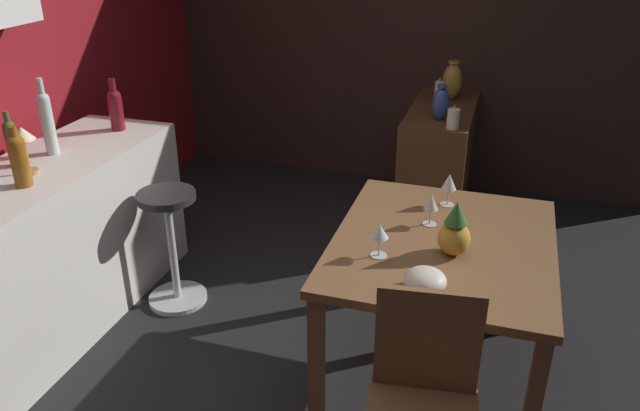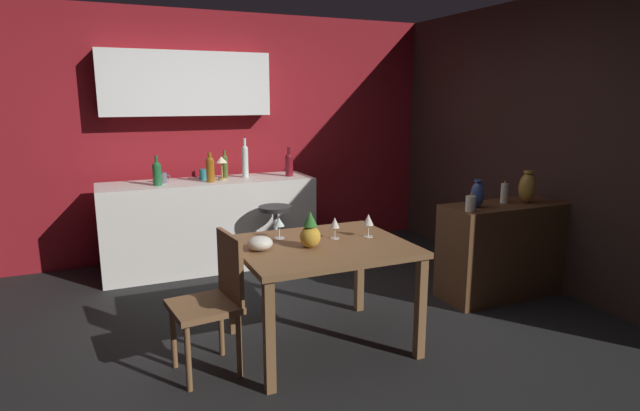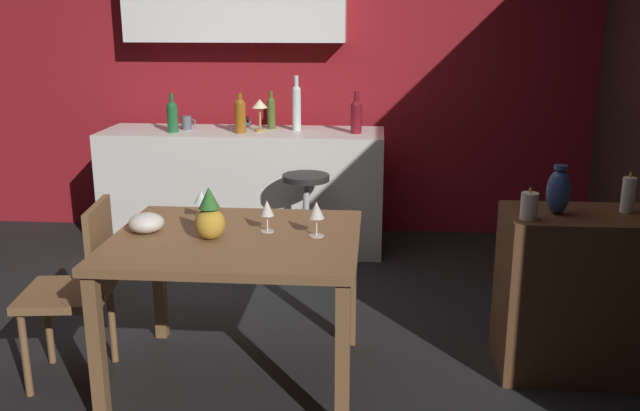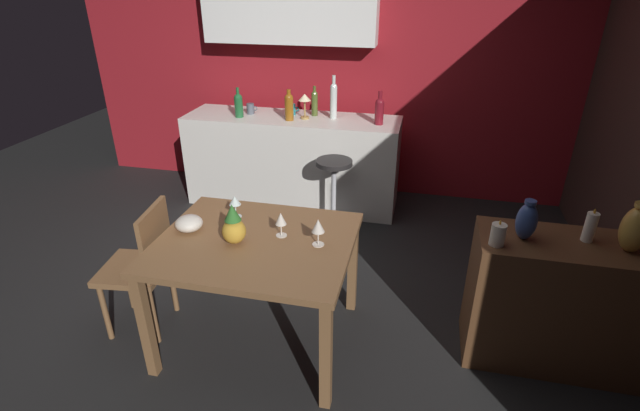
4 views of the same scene
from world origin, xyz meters
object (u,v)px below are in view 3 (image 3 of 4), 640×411
at_px(counter_lamp, 260,107).
at_px(bar_stool, 306,221).
at_px(chair_near_window, 79,285).
at_px(pillar_candle_short, 529,206).
at_px(wine_bottle_green, 172,115).
at_px(pineapple_centerpiece, 210,217).
at_px(wine_glass_left, 267,209).
at_px(cup_teal, 241,122).
at_px(wine_bottle_clear, 297,105).
at_px(pillar_candle_tall, 628,195).
at_px(sideboard_cabinet, 615,295).
at_px(cup_slate, 187,123).
at_px(wine_bottle_olive, 271,111).
at_px(wine_glass_right, 316,211).
at_px(fruit_bowl, 146,223).
at_px(vase_ceramic_blue, 558,191).
at_px(dining_table, 236,254).
at_px(wine_glass_center, 201,198).
at_px(wine_bottle_amber, 240,114).
at_px(wine_bottle_ruby, 356,115).

bearing_deg(counter_lamp, bar_stool, -52.09).
relative_size(chair_near_window, pillar_candle_short, 5.88).
bearing_deg(wine_bottle_green, pineapple_centerpiece, -69.37).
relative_size(wine_glass_left, wine_bottle_green, 0.54).
xyz_separation_m(cup_teal, pillar_candle_short, (1.73, -2.00, -0.07)).
xyz_separation_m(wine_bottle_clear, pillar_candle_tall, (1.79, -1.80, -0.18)).
relative_size(pineapple_centerpiece, wine_bottle_green, 0.86).
relative_size(sideboard_cabinet, wine_glass_left, 7.17).
xyz_separation_m(cup_slate, cup_teal, (0.40, 0.06, 0.00)).
bearing_deg(wine_bottle_olive, wine_glass_right, -76.02).
bearing_deg(wine_glass_left, fruit_bowl, -173.85).
xyz_separation_m(bar_stool, vase_ceramic_blue, (1.33, -1.28, 0.56)).
bearing_deg(pillar_candle_tall, dining_table, -171.44).
distance_m(bar_stool, cup_slate, 1.25).
bearing_deg(cup_teal, wine_glass_center, -85.16).
bearing_deg(sideboard_cabinet, dining_table, -172.66).
relative_size(wine_bottle_amber, wine_bottle_olive, 1.02).
bearing_deg(dining_table, wine_bottle_amber, 100.14).
height_order(sideboard_cabinet, pillar_candle_tall, pillar_candle_tall).
height_order(dining_table, sideboard_cabinet, sideboard_cabinet).
bearing_deg(cup_slate, wine_glass_center, -72.73).
distance_m(chair_near_window, wine_bottle_olive, 2.33).
bearing_deg(wine_bottle_clear, counter_lamp, -164.03).
bearing_deg(wine_bottle_olive, pillar_candle_tall, -43.06).
distance_m(chair_near_window, wine_bottle_amber, 2.08).
bearing_deg(pillar_candle_tall, wine_bottle_clear, 134.85).
height_order(wine_bottle_green, pillar_candle_short, wine_bottle_green).
bearing_deg(wine_glass_center, cup_teal, 94.84).
bearing_deg(dining_table, wine_bottle_ruby, 75.92).
distance_m(cup_teal, pillar_candle_short, 2.64).
distance_m(sideboard_cabinet, pillar_candle_tall, 0.50).
distance_m(wine_glass_center, wine_bottle_amber, 1.69).
height_order(chair_near_window, pillar_candle_tall, pillar_candle_tall).
bearing_deg(chair_near_window, pillar_candle_short, 4.39).
relative_size(wine_bottle_green, vase_ceramic_blue, 1.21).
xyz_separation_m(chair_near_window, fruit_bowl, (0.33, 0.06, 0.30)).
bearing_deg(wine_bottle_olive, wine_glass_center, -92.07).
distance_m(dining_table, pineapple_centerpiece, 0.22).
xyz_separation_m(wine_bottle_ruby, pillar_candle_short, (0.86, -1.86, -0.15)).
distance_m(wine_glass_left, pillar_candle_short, 1.22).
bearing_deg(cup_teal, wine_bottle_amber, -80.53).
distance_m(fruit_bowl, wine_bottle_clear, 2.13).
bearing_deg(wine_glass_right, pineapple_centerpiece, -170.53).
bearing_deg(chair_near_window, dining_table, 3.17).
bearing_deg(dining_table, chair_near_window, -176.83).
xyz_separation_m(sideboard_cabinet, cup_teal, (-2.20, 1.88, 0.54)).
xyz_separation_m(wine_glass_center, wine_bottle_clear, (0.27, 1.83, 0.24)).
bearing_deg(wine_glass_center, sideboard_cabinet, -0.40).
bearing_deg(fruit_bowl, pineapple_centerpiece, -12.58).
distance_m(bar_stool, wine_bottle_olive, 0.97).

